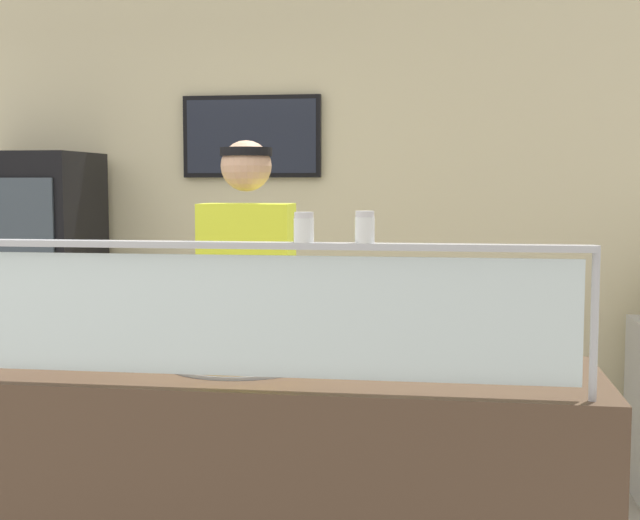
{
  "coord_description": "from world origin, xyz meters",
  "views": [
    {
      "loc": [
        1.66,
        -2.52,
        1.58
      ],
      "look_at": [
        1.23,
        0.4,
        1.32
      ],
      "focal_mm": 48.78,
      "sensor_mm": 36.0,
      "label": 1
    }
  ],
  "objects_px": {
    "pizza_tray": "(241,360)",
    "drink_fridge": "(28,310)",
    "pizza_server": "(227,355)",
    "worker_figure": "(248,322)",
    "parmesan_shaker": "(304,229)",
    "pepper_flake_shaker": "(365,229)"
  },
  "relations": [
    {
      "from": "pizza_server",
      "to": "worker_figure",
      "type": "distance_m",
      "value": 0.61
    },
    {
      "from": "pizza_server",
      "to": "parmesan_shaker",
      "type": "bearing_deg",
      "value": -58.26
    },
    {
      "from": "drink_fridge",
      "to": "pizza_tray",
      "type": "bearing_deg",
      "value": -44.85
    },
    {
      "from": "pizza_server",
      "to": "worker_figure",
      "type": "relative_size",
      "value": 0.16
    },
    {
      "from": "parmesan_shaker",
      "to": "pepper_flake_shaker",
      "type": "distance_m",
      "value": 0.18
    },
    {
      "from": "pizza_server",
      "to": "worker_figure",
      "type": "xyz_separation_m",
      "value": [
        -0.06,
        0.6,
        0.02
      ]
    },
    {
      "from": "pizza_tray",
      "to": "drink_fridge",
      "type": "bearing_deg",
      "value": 135.15
    },
    {
      "from": "pizza_server",
      "to": "worker_figure",
      "type": "bearing_deg",
      "value": 82.78
    },
    {
      "from": "pizza_tray",
      "to": "parmesan_shaker",
      "type": "relative_size",
      "value": 5.45
    },
    {
      "from": "parmesan_shaker",
      "to": "drink_fridge",
      "type": "xyz_separation_m",
      "value": [
        -1.89,
        1.94,
        -0.57
      ]
    },
    {
      "from": "pepper_flake_shaker",
      "to": "drink_fridge",
      "type": "height_order",
      "value": "drink_fridge"
    },
    {
      "from": "pizza_tray",
      "to": "parmesan_shaker",
      "type": "distance_m",
      "value": 0.65
    },
    {
      "from": "parmesan_shaker",
      "to": "worker_figure",
      "type": "distance_m",
      "value": 1.1
    },
    {
      "from": "pizza_tray",
      "to": "pepper_flake_shaker",
      "type": "height_order",
      "value": "pepper_flake_shaker"
    },
    {
      "from": "parmesan_shaker",
      "to": "drink_fridge",
      "type": "bearing_deg",
      "value": 134.18
    },
    {
      "from": "parmesan_shaker",
      "to": "drink_fridge",
      "type": "height_order",
      "value": "drink_fridge"
    },
    {
      "from": "pizza_tray",
      "to": "drink_fridge",
      "type": "relative_size",
      "value": 0.29
    },
    {
      "from": "pizza_server",
      "to": "drink_fridge",
      "type": "xyz_separation_m",
      "value": [
        -1.56,
        1.62,
        -0.11
      ]
    },
    {
      "from": "pepper_flake_shaker",
      "to": "worker_figure",
      "type": "bearing_deg",
      "value": 121.79
    },
    {
      "from": "drink_fridge",
      "to": "pizza_server",
      "type": "bearing_deg",
      "value": -46.01
    },
    {
      "from": "parmesan_shaker",
      "to": "worker_figure",
      "type": "relative_size",
      "value": 0.05
    },
    {
      "from": "parmesan_shaker",
      "to": "worker_figure",
      "type": "xyz_separation_m",
      "value": [
        -0.39,
        0.93,
        -0.44
      ]
    }
  ]
}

